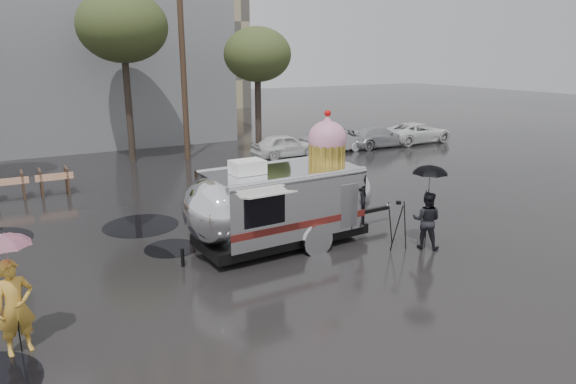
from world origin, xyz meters
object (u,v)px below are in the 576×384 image
person_left (15,307)px  person_right (427,220)px  airstream_trailer (284,199)px  tripod (398,221)px

person_left → person_right: 9.92m
airstream_trailer → person_right: size_ratio=4.38×
airstream_trailer → person_left: bearing=-162.7°
airstream_trailer → person_left: (-6.70, -2.39, -0.43)m
person_left → tripod: person_left is taller
airstream_trailer → tripod: bearing=-37.0°
airstream_trailer → tripod: 3.13m
person_left → tripod: (9.23, 0.64, -0.11)m
tripod → airstream_trailer: bearing=161.3°
airstream_trailer → person_right: airstream_trailer is taller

